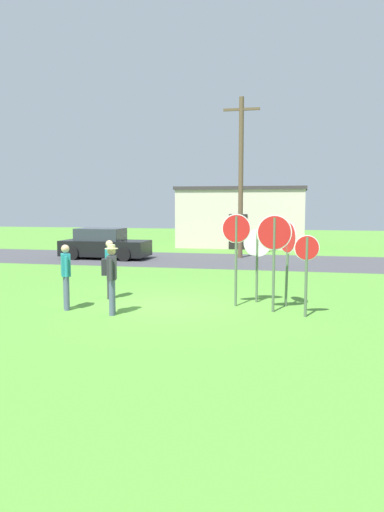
{
  "coord_description": "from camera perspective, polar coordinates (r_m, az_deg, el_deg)",
  "views": [
    {
      "loc": [
        3.78,
        -12.84,
        2.75
      ],
      "look_at": [
        0.8,
        0.57,
        1.3
      ],
      "focal_mm": 35.23,
      "sensor_mm": 36.0,
      "label": 1
    }
  ],
  "objects": [
    {
      "name": "utility_pole",
      "position": [
        25.42,
        5.57,
        9.15
      ],
      "size": [
        1.8,
        0.24,
        7.94
      ],
      "color": "brown",
      "rests_on": "ground"
    },
    {
      "name": "street_asphalt",
      "position": [
        24.19,
        3.45,
        -0.51
      ],
      "size": [
        60.0,
        6.4,
        0.01
      ],
      "primitive_type": "cube",
      "color": "#424247",
      "rests_on": "ground"
    },
    {
      "name": "stop_sign_rear_right",
      "position": [
        13.34,
        5.03,
        1.46
      ],
      "size": [
        0.76,
        0.2,
        2.47
      ],
      "color": "#51664C",
      "rests_on": "ground"
    },
    {
      "name": "stop_sign_low_front",
      "position": [
        13.53,
        10.78,
        0.91
      ],
      "size": [
        0.48,
        0.74,
        2.27
      ],
      "color": "#51664C",
      "rests_on": "ground"
    },
    {
      "name": "stop_sign_far_back",
      "position": [
        13.96,
        7.41,
        0.4
      ],
      "size": [
        0.76,
        0.1,
        2.04
      ],
      "color": "#51664C",
      "rests_on": "ground"
    },
    {
      "name": "stop_sign_leaning_right",
      "position": [
        12.73,
        9.3,
        1.27
      ],
      "size": [
        0.87,
        0.25,
        2.47
      ],
      "color": "#51664C",
      "rests_on": "ground"
    },
    {
      "name": "person_holding_notes",
      "position": [
        12.51,
        -9.19,
        -2.05
      ],
      "size": [
        0.43,
        0.55,
        1.74
      ],
      "color": "#4C5670",
      "rests_on": "ground"
    },
    {
      "name": "parked_car_on_street",
      "position": [
        25.31,
        -9.94,
        1.26
      ],
      "size": [
        4.32,
        2.06,
        1.51
      ],
      "color": "black",
      "rests_on": "ground"
    },
    {
      "name": "person_in_teal",
      "position": [
        14.65,
        -9.33,
        -1.11
      ],
      "size": [
        0.31,
        0.55,
        1.69
      ],
      "color": "#2D2D33",
      "rests_on": "ground"
    },
    {
      "name": "building_background",
      "position": [
        31.94,
        5.71,
        4.44
      ],
      "size": [
        7.95,
        4.13,
        3.75
      ],
      "color": "beige",
      "rests_on": "ground"
    },
    {
      "name": "person_with_sunhat",
      "position": [
        13.34,
        -14.13,
        -1.91
      ],
      "size": [
        0.37,
        0.5,
        1.69
      ],
      "color": "#4C5670",
      "rests_on": "ground"
    },
    {
      "name": "ground_plane",
      "position": [
        13.66,
        -3.83,
        -5.6
      ],
      "size": [
        80.0,
        80.0,
        0.0
      ],
      "primitive_type": "plane",
      "color": "#518E33"
    },
    {
      "name": "stop_sign_center_cluster",
      "position": [
        12.36,
        12.87,
        -0.74
      ],
      "size": [
        0.6,
        0.16,
        1.99
      ],
      "color": "#51664C",
      "rests_on": "ground"
    }
  ]
}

